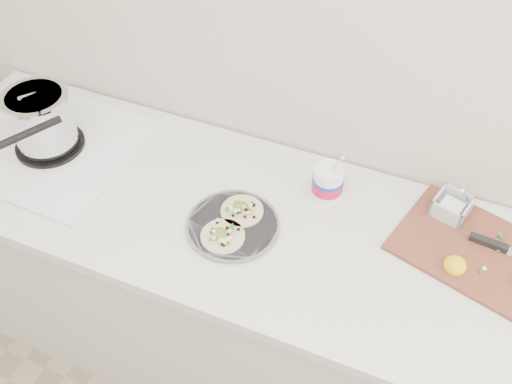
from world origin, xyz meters
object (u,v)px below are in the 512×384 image
at_px(tub, 329,180).
at_px(cutboard, 479,246).
at_px(stove, 45,129).
at_px(taco_plate, 233,223).

distance_m(tub, cutboard, 0.45).
relative_size(tub, cutboard, 0.42).
relative_size(stove, cutboard, 1.09).
bearing_deg(taco_plate, stove, 173.92).
relative_size(stove, tub, 2.62).
bearing_deg(cutboard, stove, -159.55).
relative_size(taco_plate, tub, 1.28).
distance_m(taco_plate, tub, 0.31).
bearing_deg(tub, taco_plate, -133.53).
height_order(taco_plate, cutboard, cutboard).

